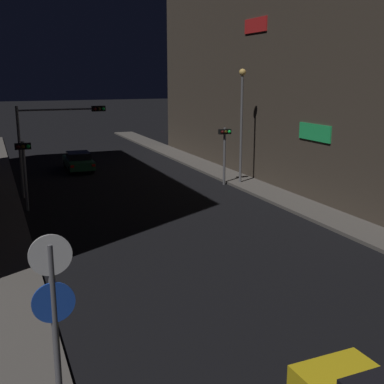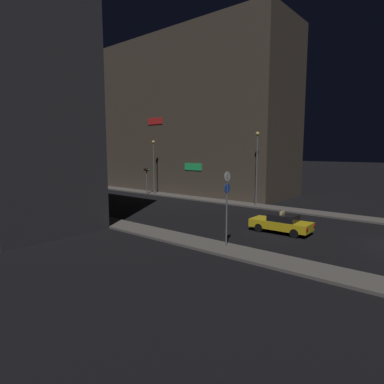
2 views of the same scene
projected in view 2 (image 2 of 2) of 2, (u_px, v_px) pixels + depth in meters
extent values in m
cube|color=#5B5651|center=(51.00, 209.00, 33.63)|extent=(2.22, 63.97, 0.16)
cube|color=#5B5651|center=(157.00, 194.00, 45.18)|extent=(2.22, 63.97, 0.16)
cube|color=yellow|center=(63.00, 175.00, 29.32)|extent=(0.08, 2.80, 0.90)
cube|color=#473D33|center=(180.00, 117.00, 49.34)|extent=(10.32, 34.37, 21.95)
cube|color=#26CC66|center=(193.00, 167.00, 41.93)|extent=(0.08, 2.80, 0.90)
cube|color=red|center=(155.00, 121.00, 45.49)|extent=(0.08, 2.80, 0.90)
cube|color=yellow|center=(281.00, 224.00, 24.26)|extent=(1.92, 4.45, 0.60)
cube|color=black|center=(283.00, 218.00, 24.06)|extent=(1.64, 2.02, 0.50)
cube|color=red|center=(307.00, 230.00, 22.30)|extent=(0.24, 0.07, 0.16)
cube|color=red|center=(314.00, 226.00, 23.47)|extent=(0.24, 0.07, 0.16)
cylinder|color=black|center=(259.00, 228.00, 24.51)|extent=(0.24, 0.65, 0.64)
cylinder|color=black|center=(268.00, 224.00, 25.76)|extent=(0.24, 0.65, 0.64)
cylinder|color=black|center=(294.00, 233.00, 22.84)|extent=(0.24, 0.65, 0.64)
cylinder|color=black|center=(302.00, 229.00, 24.09)|extent=(0.24, 0.65, 0.64)
cube|color=#F4E08C|center=(282.00, 213.00, 24.08)|extent=(0.56, 0.20, 0.20)
cube|color=#1E512D|center=(59.00, 191.00, 43.74)|extent=(1.89, 4.44, 0.60)
cube|color=black|center=(60.00, 187.00, 43.53)|extent=(1.62, 2.01, 0.50)
cube|color=red|center=(62.00, 192.00, 41.72)|extent=(0.24, 0.06, 0.16)
cube|color=red|center=(73.00, 191.00, 42.85)|extent=(0.24, 0.06, 0.16)
cylinder|color=black|center=(49.00, 193.00, 44.06)|extent=(0.23, 0.64, 0.64)
cylinder|color=black|center=(60.00, 192.00, 45.26)|extent=(0.23, 0.64, 0.64)
cylinder|color=black|center=(59.00, 195.00, 42.29)|extent=(0.23, 0.64, 0.64)
cylinder|color=black|center=(70.00, 194.00, 43.49)|extent=(0.23, 0.64, 0.64)
cylinder|color=slate|center=(55.00, 182.00, 35.38)|extent=(0.16, 0.16, 5.29)
cylinder|color=slate|center=(73.00, 159.00, 36.82)|extent=(4.61, 0.10, 0.10)
cube|color=black|center=(91.00, 159.00, 38.58)|extent=(0.80, 0.28, 0.32)
sphere|color=#3F0C0C|center=(90.00, 159.00, 38.28)|extent=(0.20, 0.20, 0.20)
sphere|color=#3F2D0C|center=(92.00, 159.00, 38.47)|extent=(0.20, 0.20, 0.20)
sphere|color=#19E54C|center=(93.00, 159.00, 38.66)|extent=(0.20, 0.20, 0.20)
cylinder|color=slate|center=(70.00, 192.00, 33.54)|extent=(0.16, 0.16, 3.68)
cube|color=black|center=(69.00, 176.00, 33.33)|extent=(0.80, 0.28, 0.32)
sphere|color=#3F0C0C|center=(68.00, 177.00, 33.03)|extent=(0.20, 0.20, 0.20)
sphere|color=#3F2D0C|center=(70.00, 176.00, 33.22)|extent=(0.20, 0.20, 0.20)
sphere|color=#19E54C|center=(72.00, 176.00, 33.41)|extent=(0.20, 0.20, 0.20)
cylinder|color=slate|center=(147.00, 181.00, 44.24)|extent=(0.16, 0.16, 3.72)
cube|color=black|center=(147.00, 170.00, 44.03)|extent=(0.80, 0.28, 0.32)
sphere|color=#3F0C0C|center=(146.00, 170.00, 43.73)|extent=(0.20, 0.20, 0.20)
sphere|color=#3F2D0C|center=(147.00, 170.00, 43.92)|extent=(0.20, 0.20, 0.20)
sphere|color=#19E54C|center=(149.00, 170.00, 44.10)|extent=(0.20, 0.20, 0.20)
cylinder|color=slate|center=(227.00, 210.00, 20.22)|extent=(0.10, 0.10, 4.50)
cylinder|color=white|center=(227.00, 177.00, 19.93)|extent=(0.60, 0.03, 0.60)
cylinder|color=blue|center=(227.00, 188.00, 20.03)|extent=(0.62, 0.03, 0.62)
cylinder|color=slate|center=(257.00, 171.00, 34.83)|extent=(0.16, 0.16, 7.44)
sphere|color=#F9C666|center=(258.00, 134.00, 34.33)|extent=(0.40, 0.40, 0.40)
cylinder|color=slate|center=(154.00, 169.00, 44.54)|extent=(0.16, 0.16, 6.78)
sphere|color=#F9C666|center=(153.00, 142.00, 44.07)|extent=(0.43, 0.43, 0.43)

